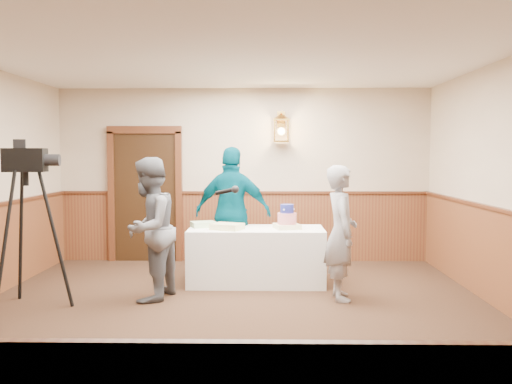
# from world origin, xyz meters

# --- Properties ---
(ground) EXTENTS (7.00, 7.00, 0.00)m
(ground) POSITION_xyz_m (0.00, 0.00, 0.00)
(ground) COLOR #332013
(ground) RESTS_ON ground
(room_shell) EXTENTS (6.02, 7.02, 2.81)m
(room_shell) POSITION_xyz_m (-0.05, 0.45, 1.52)
(room_shell) COLOR tan
(room_shell) RESTS_ON ground
(display_table) EXTENTS (1.80, 0.80, 0.75)m
(display_table) POSITION_xyz_m (0.23, 1.90, 0.38)
(display_table) COLOR white
(display_table) RESTS_ON ground
(tiered_cake) EXTENTS (0.38, 0.38, 0.32)m
(tiered_cake) POSITION_xyz_m (0.64, 1.86, 0.88)
(tiered_cake) COLOR beige
(tiered_cake) RESTS_ON display_table
(sheet_cake_yellow) EXTENTS (0.47, 0.42, 0.08)m
(sheet_cake_yellow) POSITION_xyz_m (-0.15, 1.77, 0.79)
(sheet_cake_yellow) COLOR #DDCA84
(sheet_cake_yellow) RESTS_ON display_table
(sheet_cake_green) EXTENTS (0.39, 0.35, 0.07)m
(sheet_cake_green) POSITION_xyz_m (-0.49, 2.00, 0.79)
(sheet_cake_green) COLOR #9EC78C
(sheet_cake_green) RESTS_ON display_table
(interviewer) EXTENTS (1.51, 0.96, 1.70)m
(interviewer) POSITION_xyz_m (-1.04, 1.07, 0.85)
(interviewer) COLOR #5B5D64
(interviewer) RESTS_ON ground
(baker) EXTENTS (0.42, 0.61, 1.61)m
(baker) POSITION_xyz_m (1.25, 1.13, 0.80)
(baker) COLOR gray
(baker) RESTS_ON ground
(assistant_p) EXTENTS (1.15, 0.66, 1.84)m
(assistant_p) POSITION_xyz_m (-0.11, 2.26, 0.92)
(assistant_p) COLOR #004557
(assistant_p) RESTS_ON ground
(tv_camera_rig) EXTENTS (0.71, 0.66, 1.81)m
(tv_camera_rig) POSITION_xyz_m (-2.33, 0.70, 0.81)
(tv_camera_rig) COLOR black
(tv_camera_rig) RESTS_ON ground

